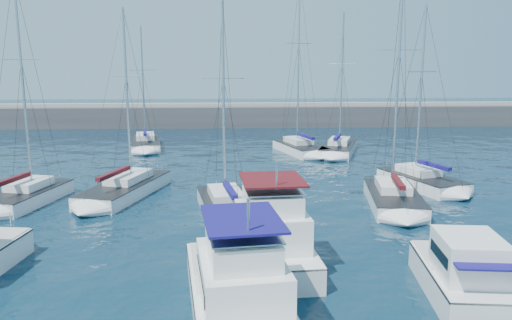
{
  "coord_description": "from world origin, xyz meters",
  "views": [
    {
      "loc": [
        -3.19,
        -23.2,
        9.37
      ],
      "look_at": [
        -1.49,
        9.38,
        3.0
      ],
      "focal_mm": 35.0,
      "sensor_mm": 36.0,
      "label": 1
    }
  ],
  "objects_px": {
    "motor_yacht_stbd_outer": "(463,276)",
    "sailboat_mid_b": "(126,189)",
    "sailboat_mid_d": "(393,197)",
    "sailboat_mid_e": "(421,180)",
    "motor_yacht_stbd_inner": "(269,239)",
    "sailboat_mid_c": "(227,207)",
    "motor_yacht_port_inner": "(239,293)",
    "sailboat_back_b": "(300,147)",
    "sailboat_back_c": "(339,148)",
    "sailboat_back_a": "(146,143)",
    "sailboat_mid_a": "(27,195)"
  },
  "relations": [
    {
      "from": "sailboat_mid_e",
      "to": "sailboat_back_c",
      "type": "height_order",
      "value": "sailboat_back_c"
    },
    {
      "from": "sailboat_mid_e",
      "to": "sailboat_back_b",
      "type": "distance_m",
      "value": 16.88
    },
    {
      "from": "motor_yacht_port_inner",
      "to": "sailboat_back_b",
      "type": "bearing_deg",
      "value": 71.24
    },
    {
      "from": "motor_yacht_stbd_outer",
      "to": "sailboat_mid_d",
      "type": "bearing_deg",
      "value": 90.37
    },
    {
      "from": "motor_yacht_port_inner",
      "to": "motor_yacht_stbd_inner",
      "type": "relative_size",
      "value": 1.13
    },
    {
      "from": "sailboat_mid_c",
      "to": "sailboat_back_b",
      "type": "bearing_deg",
      "value": 61.19
    },
    {
      "from": "motor_yacht_port_inner",
      "to": "sailboat_mid_b",
      "type": "xyz_separation_m",
      "value": [
        -7.78,
        18.24,
        -0.63
      ]
    },
    {
      "from": "motor_yacht_stbd_outer",
      "to": "sailboat_mid_a",
      "type": "relative_size",
      "value": 0.42
    },
    {
      "from": "sailboat_back_c",
      "to": "motor_yacht_stbd_inner",
      "type": "bearing_deg",
      "value": -89.38
    },
    {
      "from": "motor_yacht_stbd_outer",
      "to": "sailboat_mid_d",
      "type": "xyz_separation_m",
      "value": [
        1.57,
        13.36,
        -0.4
      ]
    },
    {
      "from": "motor_yacht_stbd_outer",
      "to": "sailboat_back_b",
      "type": "distance_m",
      "value": 33.46
    },
    {
      "from": "sailboat_mid_c",
      "to": "sailboat_back_a",
      "type": "relative_size",
      "value": 0.98
    },
    {
      "from": "motor_yacht_stbd_inner",
      "to": "sailboat_back_c",
      "type": "bearing_deg",
      "value": 67.53
    },
    {
      "from": "sailboat_back_b",
      "to": "sailboat_mid_d",
      "type": "bearing_deg",
      "value": -96.79
    },
    {
      "from": "motor_yacht_stbd_inner",
      "to": "sailboat_mid_c",
      "type": "height_order",
      "value": "sailboat_mid_c"
    },
    {
      "from": "sailboat_mid_d",
      "to": "sailboat_back_c",
      "type": "height_order",
      "value": "sailboat_mid_d"
    },
    {
      "from": "sailboat_back_a",
      "to": "sailboat_back_c",
      "type": "distance_m",
      "value": 21.37
    },
    {
      "from": "sailboat_mid_b",
      "to": "sailboat_mid_e",
      "type": "height_order",
      "value": "sailboat_mid_e"
    },
    {
      "from": "sailboat_mid_a",
      "to": "sailboat_mid_e",
      "type": "bearing_deg",
      "value": 19.12
    },
    {
      "from": "motor_yacht_port_inner",
      "to": "sailboat_back_c",
      "type": "xyz_separation_m",
      "value": [
        11.12,
        34.22,
        -0.61
      ]
    },
    {
      "from": "sailboat_mid_e",
      "to": "sailboat_back_c",
      "type": "distance_m",
      "value": 15.05
    },
    {
      "from": "motor_yacht_stbd_inner",
      "to": "sailboat_mid_a",
      "type": "bearing_deg",
      "value": 140.86
    },
    {
      "from": "motor_yacht_port_inner",
      "to": "motor_yacht_stbd_inner",
      "type": "bearing_deg",
      "value": 67.2
    },
    {
      "from": "sailboat_back_a",
      "to": "motor_yacht_port_inner",
      "type": "bearing_deg",
      "value": -85.28
    },
    {
      "from": "sailboat_mid_d",
      "to": "motor_yacht_stbd_inner",
      "type": "bearing_deg",
      "value": -125.3
    },
    {
      "from": "motor_yacht_port_inner",
      "to": "sailboat_mid_e",
      "type": "xyz_separation_m",
      "value": [
        14.33,
        19.51,
        -0.61
      ]
    },
    {
      "from": "motor_yacht_port_inner",
      "to": "sailboat_back_a",
      "type": "height_order",
      "value": "sailboat_back_a"
    },
    {
      "from": "sailboat_mid_d",
      "to": "sailboat_back_c",
      "type": "distance_m",
      "value": 19.49
    },
    {
      "from": "sailboat_mid_b",
      "to": "sailboat_mid_e",
      "type": "distance_m",
      "value": 22.16
    },
    {
      "from": "sailboat_mid_c",
      "to": "sailboat_back_b",
      "type": "relative_size",
      "value": 0.73
    },
    {
      "from": "sailboat_mid_c",
      "to": "sailboat_back_c",
      "type": "height_order",
      "value": "sailboat_back_c"
    },
    {
      "from": "motor_yacht_stbd_outer",
      "to": "motor_yacht_stbd_inner",
      "type": "bearing_deg",
      "value": 157.86
    },
    {
      "from": "sailboat_mid_b",
      "to": "sailboat_mid_c",
      "type": "relative_size",
      "value": 1.0
    },
    {
      "from": "sailboat_mid_b",
      "to": "sailboat_mid_c",
      "type": "distance_m",
      "value": 8.86
    },
    {
      "from": "sailboat_mid_b",
      "to": "sailboat_back_b",
      "type": "relative_size",
      "value": 0.74
    },
    {
      "from": "sailboat_back_c",
      "to": "motor_yacht_port_inner",
      "type": "bearing_deg",
      "value": -88.92
    },
    {
      "from": "motor_yacht_stbd_outer",
      "to": "sailboat_mid_b",
      "type": "xyz_separation_m",
      "value": [
        -16.81,
        16.87,
        -0.44
      ]
    },
    {
      "from": "motor_yacht_stbd_inner",
      "to": "sailboat_mid_a",
      "type": "xyz_separation_m",
      "value": [
        -15.63,
        11.0,
        -0.59
      ]
    },
    {
      "from": "sailboat_mid_d",
      "to": "sailboat_mid_e",
      "type": "xyz_separation_m",
      "value": [
        3.74,
        4.78,
        -0.02
      ]
    },
    {
      "from": "sailboat_back_a",
      "to": "sailboat_back_c",
      "type": "relative_size",
      "value": 0.92
    },
    {
      "from": "sailboat_mid_a",
      "to": "sailboat_mid_c",
      "type": "height_order",
      "value": "sailboat_mid_a"
    },
    {
      "from": "sailboat_mid_b",
      "to": "sailboat_back_a",
      "type": "height_order",
      "value": "sailboat_back_a"
    },
    {
      "from": "sailboat_mid_b",
      "to": "sailboat_back_a",
      "type": "bearing_deg",
      "value": 112.27
    },
    {
      "from": "sailboat_back_c",
      "to": "sailboat_mid_b",
      "type": "bearing_deg",
      "value": -120.71
    },
    {
      "from": "motor_yacht_stbd_inner",
      "to": "sailboat_back_a",
      "type": "bearing_deg",
      "value": 104.74
    },
    {
      "from": "sailboat_mid_b",
      "to": "sailboat_mid_c",
      "type": "xyz_separation_m",
      "value": [
        7.27,
        -5.07,
        0.01
      ]
    },
    {
      "from": "motor_yacht_port_inner",
      "to": "motor_yacht_stbd_inner",
      "type": "distance_m",
      "value": 5.76
    },
    {
      "from": "motor_yacht_stbd_outer",
      "to": "sailboat_back_a",
      "type": "distance_m",
      "value": 41.9
    },
    {
      "from": "sailboat_mid_e",
      "to": "sailboat_back_b",
      "type": "bearing_deg",
      "value": 96.23
    },
    {
      "from": "motor_yacht_port_inner",
      "to": "sailboat_mid_d",
      "type": "xyz_separation_m",
      "value": [
        10.6,
        14.73,
        -0.59
      ]
    }
  ]
}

